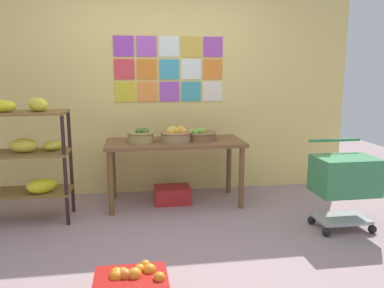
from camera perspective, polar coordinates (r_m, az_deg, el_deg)
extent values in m
plane|color=gray|center=(3.47, -2.01, -14.96)|extent=(9.30, 9.30, 0.00)
cube|color=#E9CD70|center=(4.81, -4.56, 8.93)|extent=(4.79, 0.06, 2.72)
cube|color=purple|center=(4.77, -10.06, 14.02)|extent=(0.24, 0.01, 0.24)
cube|color=#AD52BB|center=(4.77, -6.73, 14.11)|extent=(0.24, 0.01, 0.24)
cube|color=silver|center=(4.79, -3.41, 14.15)|extent=(0.24, 0.01, 0.24)
cube|color=gold|center=(4.82, -0.13, 14.14)|extent=(0.24, 0.01, 0.24)
cube|color=#A046A5|center=(4.87, 3.10, 14.09)|extent=(0.24, 0.01, 0.24)
cube|color=#E13E46|center=(4.76, -9.95, 10.79)|extent=(0.24, 0.01, 0.24)
cube|color=orange|center=(4.76, -6.66, 10.88)|extent=(0.24, 0.01, 0.24)
cube|color=#3E9FB6|center=(4.78, -3.37, 10.93)|extent=(0.24, 0.01, 0.24)
cube|color=white|center=(4.81, -0.13, 10.94)|extent=(0.24, 0.01, 0.24)
cube|color=orange|center=(4.86, 3.06, 10.93)|extent=(0.24, 0.01, 0.24)
cube|color=yellow|center=(4.76, -9.85, 7.56)|extent=(0.24, 0.01, 0.24)
cube|color=orange|center=(4.77, -6.59, 7.64)|extent=(0.24, 0.01, 0.24)
cube|color=purple|center=(4.78, -3.34, 7.71)|extent=(0.24, 0.01, 0.24)
cube|color=teal|center=(4.82, -0.13, 7.74)|extent=(0.24, 0.01, 0.24)
cube|color=#EAE5C7|center=(4.87, 3.03, 7.76)|extent=(0.24, 0.01, 0.24)
cylinder|color=#2F1B1D|center=(3.95, -18.18, -3.69)|extent=(0.04, 0.04, 1.12)
cylinder|color=#2F1B1D|center=(4.31, -17.40, -2.48)|extent=(0.04, 0.04, 1.12)
cube|color=brown|center=(4.31, -24.28, -6.54)|extent=(1.05, 0.41, 0.03)
ellipsoid|color=yellow|center=(4.13, -21.17, -5.78)|extent=(0.32, 0.27, 0.15)
ellipsoid|color=yellow|center=(4.19, -21.70, -5.69)|extent=(0.30, 0.29, 0.13)
cube|color=brown|center=(4.21, -24.70, -1.29)|extent=(1.05, 0.41, 0.02)
ellipsoid|color=yellow|center=(4.16, -19.84, -0.21)|extent=(0.25, 0.26, 0.10)
ellipsoid|color=gold|center=(4.14, -23.56, -0.19)|extent=(0.29, 0.18, 0.14)
cube|color=brown|center=(4.15, -25.13, 4.16)|extent=(1.05, 0.41, 0.02)
ellipsoid|color=yellow|center=(4.10, -21.79, 5.33)|extent=(0.18, 0.24, 0.12)
ellipsoid|color=yellow|center=(4.04, -21.73, 5.42)|extent=(0.26, 0.25, 0.14)
ellipsoid|color=yellow|center=(4.11, -26.26, 5.03)|extent=(0.27, 0.13, 0.12)
cube|color=brown|center=(4.37, -2.58, 0.21)|extent=(1.54, 0.68, 0.04)
cylinder|color=brown|center=(4.16, -11.88, -5.71)|extent=(0.06, 0.06, 0.69)
cylinder|color=brown|center=(4.32, 7.30, -4.97)|extent=(0.06, 0.06, 0.69)
cylinder|color=brown|center=(4.70, -11.55, -3.80)|extent=(0.06, 0.06, 0.69)
cylinder|color=brown|center=(4.84, 5.45, -3.21)|extent=(0.06, 0.06, 0.69)
cylinder|color=#A38C4C|center=(4.28, -7.55, 0.95)|extent=(0.28, 0.28, 0.11)
torus|color=#9D8A46|center=(4.27, -7.57, 1.69)|extent=(0.31, 0.31, 0.03)
sphere|color=#3C6A2C|center=(4.24, -7.86, 1.82)|extent=(0.08, 0.08, 0.08)
sphere|color=#3B6E24|center=(4.26, -7.45, 1.82)|extent=(0.08, 0.08, 0.08)
sphere|color=#4D6421|center=(4.21, -6.86, 1.83)|extent=(0.08, 0.08, 0.08)
cylinder|color=olive|center=(4.43, 1.32, 1.16)|extent=(0.34, 0.34, 0.08)
torus|color=olive|center=(4.42, 1.32, 1.68)|extent=(0.36, 0.36, 0.02)
sphere|color=#79B735|center=(4.46, 1.21, 1.88)|extent=(0.08, 0.08, 0.08)
sphere|color=#7BB541|center=(4.39, -0.07, 1.75)|extent=(0.08, 0.08, 0.08)
sphere|color=#74B238|center=(4.36, 0.53, 1.73)|extent=(0.08, 0.08, 0.08)
sphere|color=#77B337|center=(4.41, 1.51, 1.87)|extent=(0.09, 0.09, 0.09)
sphere|color=#73C33B|center=(4.43, 1.14, 1.95)|extent=(0.07, 0.07, 0.07)
cylinder|color=#9E7951|center=(4.30, -2.40, 1.03)|extent=(0.33, 0.33, 0.10)
torus|color=#9A724D|center=(4.29, -2.40, 1.72)|extent=(0.35, 0.35, 0.02)
sphere|color=gold|center=(4.26, -3.20, 1.74)|extent=(0.10, 0.10, 0.10)
sphere|color=gold|center=(4.31, -1.63, 2.03)|extent=(0.11, 0.11, 0.11)
sphere|color=gold|center=(4.27, -2.79, 2.02)|extent=(0.10, 0.10, 0.10)
sphere|color=gold|center=(4.28, -3.27, 1.92)|extent=(0.09, 0.09, 0.09)
sphere|color=gold|center=(4.29, -2.24, 1.87)|extent=(0.10, 0.10, 0.10)
sphere|color=gold|center=(4.25, -1.30, 1.86)|extent=(0.09, 0.09, 0.09)
cube|color=red|center=(4.54, -2.89, -7.44)|extent=(0.41, 0.32, 0.18)
sphere|color=orange|center=(2.64, -4.82, -19.02)|extent=(0.08, 0.08, 0.08)
sphere|color=orange|center=(2.74, -7.71, -17.81)|extent=(0.07, 0.07, 0.07)
sphere|color=orange|center=(2.70, -11.07, -18.68)|extent=(0.09, 0.09, 0.09)
sphere|color=orange|center=(2.72, -10.16, -18.31)|extent=(0.09, 0.09, 0.09)
sphere|color=orange|center=(2.68, -8.44, -18.48)|extent=(0.09, 0.09, 0.09)
sphere|color=orange|center=(2.73, -6.23, -17.94)|extent=(0.08, 0.08, 0.08)
sphere|color=orange|center=(2.72, -11.04, -18.34)|extent=(0.09, 0.09, 0.09)
sphere|color=orange|center=(2.79, -6.87, -17.29)|extent=(0.07, 0.07, 0.07)
sphere|color=orange|center=(2.69, -9.76, -18.48)|extent=(0.08, 0.08, 0.08)
sphere|color=black|center=(3.87, 19.18, -12.16)|extent=(0.08, 0.08, 0.08)
sphere|color=black|center=(4.09, 25.02, -11.28)|extent=(0.08, 0.08, 0.08)
sphere|color=black|center=(4.11, 17.21, -10.66)|extent=(0.08, 0.08, 0.08)
sphere|color=black|center=(4.33, 22.80, -9.94)|extent=(0.08, 0.08, 0.08)
cube|color=#A5A8AD|center=(4.07, 21.16, -10.21)|extent=(0.48, 0.32, 0.03)
cube|color=#37844E|center=(3.94, 21.58, -4.30)|extent=(0.56, 0.40, 0.35)
cylinder|color=#37844E|center=(4.08, 20.24, 0.52)|extent=(0.53, 0.03, 0.03)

